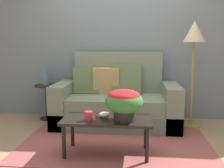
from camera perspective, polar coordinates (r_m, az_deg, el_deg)
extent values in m
plane|color=#997A56|center=(3.51, 0.87, -12.56)|extent=(14.00, 14.00, 0.00)
cube|color=slate|center=(4.51, 2.24, 9.52)|extent=(6.40, 0.12, 2.67)
cube|color=#994C47|center=(3.62, 1.03, -11.80)|extent=(2.42, 1.89, 0.01)
cube|color=#626B59|center=(4.12, 0.97, -7.36)|extent=(1.93, 0.92, 0.26)
cube|color=slate|center=(4.04, 0.95, -4.21)|extent=(1.45, 0.82, 0.21)
cube|color=slate|center=(4.37, 1.39, 1.12)|extent=(1.45, 0.16, 0.91)
cube|color=slate|center=(4.22, -10.56, -4.28)|extent=(0.24, 0.92, 0.67)
cube|color=slate|center=(4.09, 12.90, -4.78)|extent=(0.24, 0.92, 0.67)
cube|color=#607047|center=(4.27, -5.57, 0.81)|extent=(0.43, 0.23, 0.43)
cube|color=#607047|center=(4.21, 3.16, 1.07)|extent=(0.48, 0.22, 0.49)
cube|color=tan|center=(4.22, -1.29, 0.73)|extent=(0.43, 0.23, 0.43)
cylinder|color=black|center=(2.98, -10.57, -12.57)|extent=(0.04, 0.04, 0.40)
cylinder|color=black|center=(2.88, 7.73, -13.32)|extent=(0.04, 0.04, 0.40)
cylinder|color=black|center=(3.33, -8.72, -10.21)|extent=(0.04, 0.04, 0.40)
cylinder|color=black|center=(3.24, 7.49, -10.76)|extent=(0.04, 0.04, 0.40)
cube|color=black|center=(3.00, -1.15, -7.92)|extent=(1.02, 0.49, 0.03)
cylinder|color=black|center=(4.62, -14.07, -7.36)|extent=(0.24, 0.24, 0.03)
cylinder|color=black|center=(4.55, -14.21, -3.90)|extent=(0.05, 0.05, 0.55)
cylinder|color=black|center=(4.49, -14.35, -0.32)|extent=(0.38, 0.38, 0.03)
cylinder|color=olive|center=(4.30, 16.81, -8.68)|extent=(0.32, 0.32, 0.03)
cylinder|color=olive|center=(4.15, 17.22, -0.03)|extent=(0.03, 0.03, 1.28)
cone|color=#C6B289|center=(4.11, 17.73, 11.01)|extent=(0.32, 0.32, 0.31)
cylinder|color=black|center=(2.90, 2.64, -6.81)|extent=(0.23, 0.23, 0.13)
ellipsoid|color=#337533|center=(2.87, 2.67, -3.90)|extent=(0.43, 0.43, 0.26)
ellipsoid|color=red|center=(2.85, 2.67, -2.65)|extent=(0.36, 0.36, 0.14)
cylinder|color=red|center=(2.93, -5.19, -7.02)|extent=(0.09, 0.09, 0.10)
torus|color=red|center=(2.92, -4.08, -7.07)|extent=(0.07, 0.01, 0.07)
cylinder|color=silver|center=(3.04, -1.72, -7.21)|extent=(0.05, 0.05, 0.02)
ellipsoid|color=silver|center=(3.03, -1.72, -6.72)|extent=(0.13, 0.13, 0.06)
cylinder|color=slate|center=(4.49, -14.56, 1.04)|extent=(0.13, 0.13, 0.18)
cylinder|color=slate|center=(4.47, -14.62, 2.60)|extent=(0.06, 0.06, 0.06)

